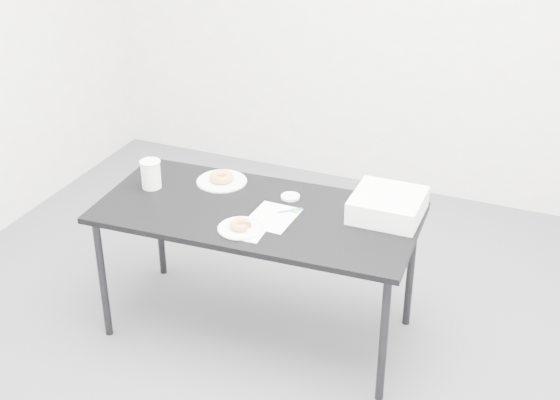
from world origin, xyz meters
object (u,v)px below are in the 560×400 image
at_px(bakery_box, 388,205).
at_px(donut_near, 241,225).
at_px(table, 257,220).
at_px(pen, 290,210).
at_px(coffee_cup, 151,174).
at_px(plate_near, 241,228).
at_px(scorecard, 272,217).
at_px(donut_far, 222,177).
at_px(plate_far, 222,181).

bearing_deg(bakery_box, donut_near, -147.00).
height_order(table, pen, pen).
bearing_deg(bakery_box, coffee_cup, -172.14).
height_order(table, plate_near, plate_near).
bearing_deg(bakery_box, scorecard, -155.86).
xyz_separation_m(pen, plate_near, (-0.14, -0.24, -0.00)).
xyz_separation_m(scorecard, pen, (0.06, 0.08, 0.01)).
bearing_deg(scorecard, table, 161.72).
bearing_deg(pen, donut_far, 119.32).
height_order(pen, donut_far, donut_far).
bearing_deg(donut_near, bakery_box, 33.82).
distance_m(plate_near, donut_far, 0.49).
relative_size(pen, bakery_box, 0.38).
distance_m(plate_near, bakery_box, 0.69).
relative_size(donut_near, bakery_box, 0.31).
xyz_separation_m(plate_near, coffee_cup, (-0.59, 0.21, 0.07)).
distance_m(scorecard, plate_far, 0.45).
bearing_deg(plate_near, scorecard, 61.10).
relative_size(scorecard, donut_near, 2.62).
distance_m(pen, donut_far, 0.46).
height_order(table, donut_far, donut_far).
bearing_deg(plate_far, plate_near, -53.35).
height_order(donut_near, donut_far, donut_far).
relative_size(plate_near, coffee_cup, 1.45).
height_order(scorecard, plate_near, plate_near).
bearing_deg(table, pen, 15.49).
bearing_deg(table, donut_near, -91.59).
xyz_separation_m(plate_near, donut_near, (0.00, 0.00, 0.02)).
xyz_separation_m(pen, coffee_cup, (-0.73, -0.03, 0.07)).
height_order(pen, plate_near, pen).
distance_m(coffee_cup, bakery_box, 1.18).
xyz_separation_m(donut_far, bakery_box, (0.87, -0.01, 0.03)).
bearing_deg(donut_near, plate_near, 0.00).
xyz_separation_m(scorecard, plate_near, (-0.09, -0.16, 0.00)).
bearing_deg(table, coffee_cup, 175.44).
relative_size(pen, donut_far, 1.00).
xyz_separation_m(table, scorecard, (0.09, -0.03, 0.05)).
bearing_deg(plate_near, table, 91.44).
relative_size(scorecard, bakery_box, 0.81).
bearing_deg(coffee_cup, pen, 2.65).
height_order(table, plate_far, plate_far).
relative_size(plate_near, plate_far, 0.82).
distance_m(pen, plate_near, 0.28).
height_order(scorecard, coffee_cup, coffee_cup).
relative_size(table, donut_far, 12.98).
bearing_deg(pen, coffee_cup, 141.38).
height_order(plate_near, coffee_cup, coffee_cup).
height_order(pen, plate_far, pen).
height_order(plate_near, bakery_box, bakery_box).
relative_size(plate_near, bakery_box, 0.66).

